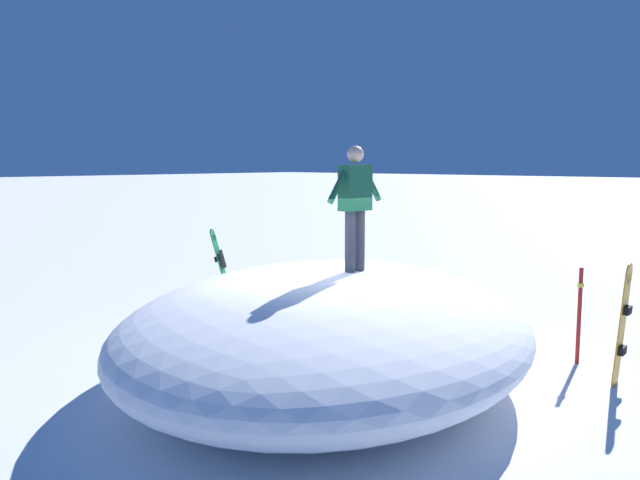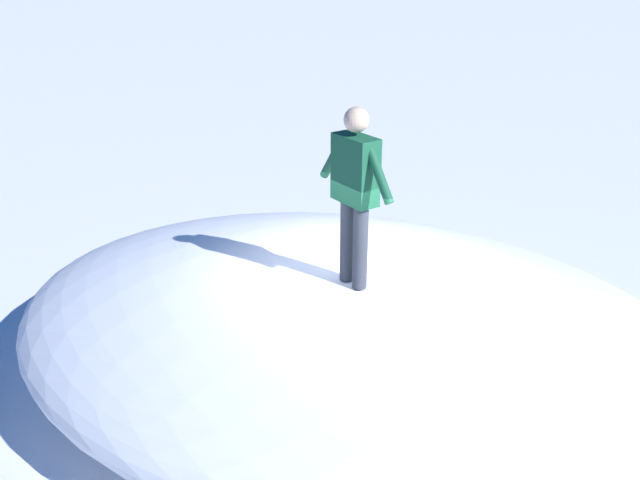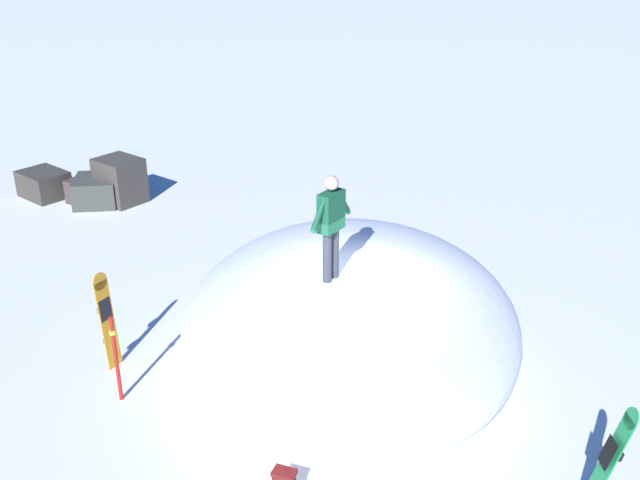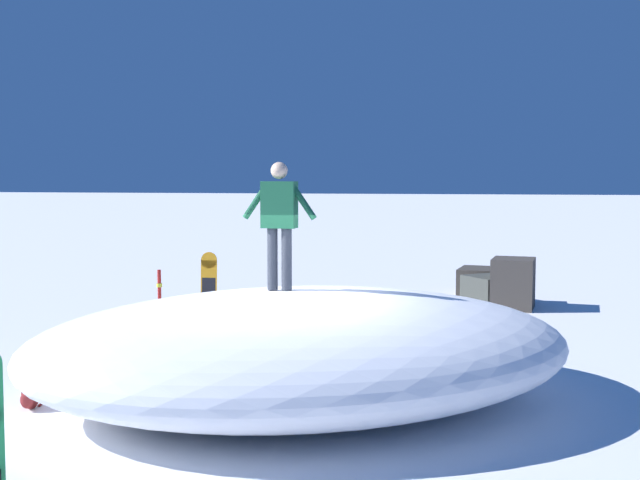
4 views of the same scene
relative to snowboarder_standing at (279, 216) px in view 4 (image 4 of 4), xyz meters
The scene contains 7 objects.
ground 2.51m from the snowboarder_standing, 62.69° to the right, with size 240.00×240.00×0.00m, color white.
snow_mound 1.78m from the snowboarder_standing, 27.12° to the right, with size 7.31×5.44×1.48m, color white.
snowboarder_standing is the anchor object (origin of this frame).
snowboard_secondary_upright 3.91m from the snowboarder_standing, 124.44° to the left, with size 0.30×0.17×1.68m.
backpack_near 3.94m from the snowboarder_standing, 159.56° to the right, with size 0.29×0.54×0.45m.
trail_marker_pole 3.79m from the snowboarder_standing, 140.54° to the left, with size 0.10×0.10×1.45m.
rock_outcrop 9.64m from the snowboarder_standing, 70.65° to the left, with size 1.85×3.24×1.14m.
Camera 4 is at (2.41, -10.05, 3.02)m, focal length 45.00 mm.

